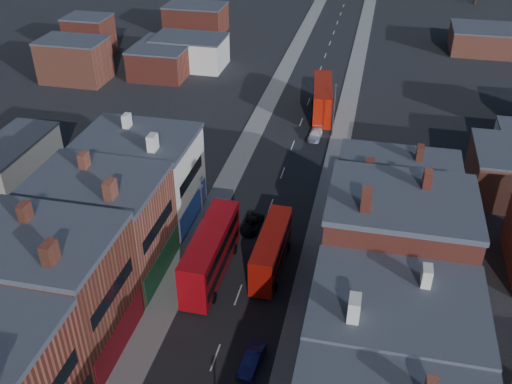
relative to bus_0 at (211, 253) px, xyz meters
The scene contains 10 objects.
pavement_west 24.02m from the bus_0, 97.57° to the left, with size 3.00×200.00×0.12m, color gray.
pavement_east 25.77m from the bus_0, 67.37° to the left, with size 3.00×200.00×0.12m, color gray.
lamp_post_2 4.50m from the bus_0, 116.78° to the left, with size 0.25×0.70×8.12m.
lamp_post_3 34.77m from the bus_0, 75.73° to the left, with size 0.25×0.70×8.12m.
bus_0 is the anchor object (origin of this frame).
bus_1 6.16m from the bus_0, 22.47° to the left, with size 2.74×10.23×4.40m.
bus_2 41.26m from the bus_0, 81.53° to the left, with size 4.25×12.43×5.26m.
car_1 12.56m from the bus_0, 57.81° to the right, with size 1.37×3.93×1.30m, color navy.
car_2 9.23m from the bus_0, 76.06° to the left, with size 1.91×4.15×1.15m, color black.
car_3 33.36m from the bus_0, 79.30° to the left, with size 1.71×4.20×1.22m, color white.
Camera 1 is at (10.72, -16.00, 37.89)m, focal length 40.00 mm.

